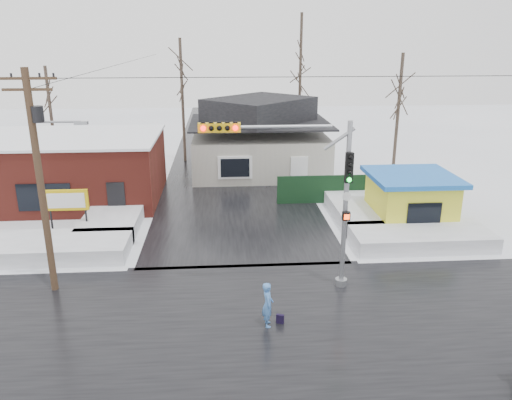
{
  "coord_description": "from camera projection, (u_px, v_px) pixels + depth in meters",
  "views": [
    {
      "loc": [
        -0.96,
        -15.69,
        10.03
      ],
      "look_at": [
        0.58,
        5.74,
        3.0
      ],
      "focal_mm": 35.0,
      "sensor_mm": 36.0,
      "label": 1
    }
  ],
  "objects": [
    {
      "name": "ground",
      "position": [
        251.0,
        328.0,
        18.06
      ],
      "size": [
        120.0,
        120.0,
        0.0
      ],
      "primitive_type": "plane",
      "color": "white",
      "rests_on": "ground"
    },
    {
      "name": "road_ns",
      "position": [
        251.0,
        328.0,
        18.05
      ],
      "size": [
        10.0,
        120.0,
        0.02
      ],
      "primitive_type": "cube",
      "color": "black",
      "rests_on": "ground"
    },
    {
      "name": "road_ew",
      "position": [
        251.0,
        328.0,
        18.05
      ],
      "size": [
        120.0,
        10.0,
        0.02
      ],
      "primitive_type": "cube",
      "color": "black",
      "rests_on": "ground"
    },
    {
      "name": "snowbank_nw",
      "position": [
        56.0,
        248.0,
        23.95
      ],
      "size": [
        7.0,
        3.0,
        0.8
      ],
      "primitive_type": "cube",
      "color": "white",
      "rests_on": "ground"
    },
    {
      "name": "snowbank_ne",
      "position": [
        420.0,
        237.0,
        25.18
      ],
      "size": [
        7.0,
        3.0,
        0.8
      ],
      "primitive_type": "cube",
      "color": "white",
      "rests_on": "ground"
    },
    {
      "name": "snowbank_nside_w",
      "position": [
        118.0,
        212.0,
        28.83
      ],
      "size": [
        3.0,
        8.0,
        0.8
      ],
      "primitive_type": "cube",
      "color": "white",
      "rests_on": "ground"
    },
    {
      "name": "snowbank_nside_e",
      "position": [
        355.0,
        206.0,
        29.79
      ],
      "size": [
        3.0,
        8.0,
        0.8
      ],
      "primitive_type": "cube",
      "color": "white",
      "rests_on": "ground"
    },
    {
      "name": "traffic_signal",
      "position": [
        308.0,
        184.0,
        19.62
      ],
      "size": [
        6.05,
        0.68,
        7.0
      ],
      "color": "gray",
      "rests_on": "ground"
    },
    {
      "name": "utility_pole",
      "position": [
        41.0,
        171.0,
        19.24
      ],
      "size": [
        3.15,
        0.44,
        9.0
      ],
      "color": "#382619",
      "rests_on": "ground"
    },
    {
      "name": "brick_building",
      "position": [
        64.0,
        168.0,
        31.82
      ],
      "size": [
        12.2,
        8.2,
        4.12
      ],
      "color": "maroon",
      "rests_on": "ground"
    },
    {
      "name": "marquee_sign",
      "position": [
        67.0,
        201.0,
        25.84
      ],
      "size": [
        2.2,
        0.21,
        2.55
      ],
      "color": "black",
      "rests_on": "ground"
    },
    {
      "name": "house",
      "position": [
        259.0,
        139.0,
        38.23
      ],
      "size": [
        10.4,
        8.4,
        5.76
      ],
      "color": "#B6B2A4",
      "rests_on": "ground"
    },
    {
      "name": "kiosk",
      "position": [
        410.0,
        199.0,
        27.73
      ],
      "size": [
        4.6,
        4.6,
        2.88
      ],
      "color": "yellow",
      "rests_on": "ground"
    },
    {
      "name": "fence",
      "position": [
        340.0,
        189.0,
        31.49
      ],
      "size": [
        8.0,
        0.12,
        1.8
      ],
      "primitive_type": "cube",
      "color": "black",
      "rests_on": "ground"
    },
    {
      "name": "tree_far_left",
      "position": [
        181.0,
        64.0,
        39.96
      ],
      "size": [
        3.0,
        3.0,
        10.0
      ],
      "color": "#332821",
      "rests_on": "ground"
    },
    {
      "name": "tree_far_mid",
      "position": [
        301.0,
        43.0,
        42.04
      ],
      "size": [
        3.0,
        3.0,
        12.0
      ],
      "color": "#332821",
      "rests_on": "ground"
    },
    {
      "name": "tree_far_right",
      "position": [
        401.0,
        79.0,
        35.61
      ],
      "size": [
        3.0,
        3.0,
        9.0
      ],
      "color": "#332821",
      "rests_on": "ground"
    },
    {
      "name": "tree_far_west",
      "position": [
        48.0,
        88.0,
        37.87
      ],
      "size": [
        3.0,
        3.0,
        8.0
      ],
      "color": "#332821",
      "rests_on": "ground"
    },
    {
      "name": "pedestrian",
      "position": [
        268.0,
        305.0,
        17.95
      ],
      "size": [
        0.42,
        0.63,
        1.71
      ],
      "primitive_type": "imported",
      "rotation": [
        0.0,
        0.0,
        1.59
      ],
      "color": "#467BC4",
      "rests_on": "ground"
    },
    {
      "name": "shopping_bag",
      "position": [
        280.0,
        319.0,
        18.29
      ],
      "size": [
        0.3,
        0.21,
        0.35
      ],
      "primitive_type": "cube",
      "rotation": [
        0.0,
        0.0,
        -0.36
      ],
      "color": "black",
      "rests_on": "ground"
    }
  ]
}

